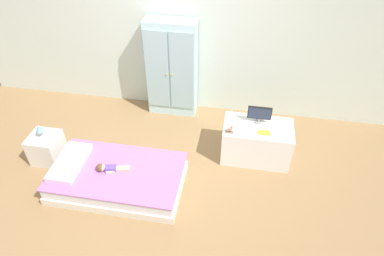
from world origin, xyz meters
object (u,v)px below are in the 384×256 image
(tv_stand, at_px, (256,142))
(book_yellow, at_px, (264,133))
(doll, at_px, (107,168))
(bed, at_px, (118,178))
(wardrobe, at_px, (172,69))
(table_lamp, at_px, (39,129))
(nightstand, at_px, (47,148))
(rocking_horse_toy, at_px, (230,129))
(tv_monitor, at_px, (260,114))

(tv_stand, xyz_separation_m, book_yellow, (0.07, -0.11, 0.26))
(doll, distance_m, book_yellow, 1.93)
(bed, relative_size, tv_stand, 1.79)
(bed, bearing_deg, wardrobe, 78.61)
(table_lamp, bearing_deg, tv_stand, 10.85)
(table_lamp, bearing_deg, nightstand, 180.00)
(bed, bearing_deg, table_lamp, 165.00)
(book_yellow, bearing_deg, table_lamp, -171.71)
(table_lamp, xyz_separation_m, book_yellow, (2.74, 0.40, -0.00))
(rocking_horse_toy, relative_size, book_yellow, 0.77)
(bed, bearing_deg, tv_monitor, 28.80)
(doll, relative_size, nightstand, 1.01)
(doll, xyz_separation_m, tv_monitor, (1.72, 0.90, 0.35))
(table_lamp, bearing_deg, book_yellow, 8.29)
(wardrobe, bearing_deg, doll, -104.77)
(bed, height_order, rocking_horse_toy, rocking_horse_toy)
(bed, relative_size, doll, 3.99)
(rocking_horse_toy, bearing_deg, table_lamp, -171.72)
(nightstand, xyz_separation_m, tv_monitor, (2.67, 0.60, 0.45))
(table_lamp, relative_size, tv_monitor, 0.65)
(doll, xyz_separation_m, nightstand, (-0.96, 0.30, -0.10))
(doll, height_order, table_lamp, table_lamp)
(nightstand, distance_m, table_lamp, 0.32)
(bed, relative_size, rocking_horse_toy, 13.21)
(tv_monitor, bearing_deg, tv_stand, -83.67)
(tv_stand, bearing_deg, wardrobe, 147.17)
(rocking_horse_toy, bearing_deg, tv_stand, 26.62)
(table_lamp, distance_m, wardrobe, 1.95)
(nightstand, xyz_separation_m, tv_stand, (2.68, 0.51, 0.06))
(wardrobe, bearing_deg, rocking_horse_toy, -46.89)
(nightstand, bearing_deg, table_lamp, 0.00)
(tv_monitor, xyz_separation_m, book_yellow, (0.07, -0.20, -0.13))
(nightstand, bearing_deg, tv_stand, 10.85)
(doll, height_order, wardrobe, wardrobe)
(rocking_horse_toy, bearing_deg, doll, -155.02)
(tv_stand, bearing_deg, table_lamp, -169.15)
(doll, distance_m, nightstand, 1.01)
(tv_monitor, bearing_deg, rocking_horse_toy, -142.38)
(nightstand, height_order, tv_stand, tv_stand)
(rocking_horse_toy, bearing_deg, nightstand, -171.72)
(doll, bearing_deg, rocking_horse_toy, 24.98)
(rocking_horse_toy, bearing_deg, bed, -153.86)
(wardrobe, height_order, tv_monitor, wardrobe)
(tv_monitor, distance_m, book_yellow, 0.25)
(doll, distance_m, wardrobe, 1.76)
(doll, distance_m, tv_stand, 1.91)
(bed, distance_m, rocking_horse_toy, 1.48)
(book_yellow, bearing_deg, tv_stand, 119.80)
(wardrobe, height_order, rocking_horse_toy, wardrobe)
(wardrobe, relative_size, rocking_horse_toy, 12.40)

